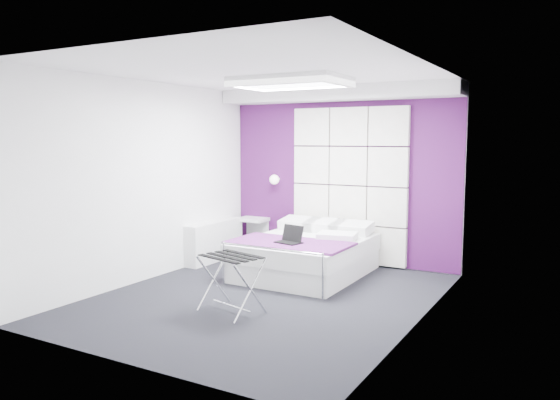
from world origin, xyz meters
name	(u,v)px	position (x,y,z in m)	size (l,w,h in m)	color
floor	(265,297)	(0.00, 0.00, 0.00)	(4.40, 4.40, 0.00)	black
ceiling	(265,72)	(0.00, 0.00, 2.60)	(4.40, 4.40, 0.00)	white
wall_back	(341,176)	(0.00, 2.20, 1.30)	(3.60, 3.60, 0.00)	white
wall_left	(148,181)	(-1.80, 0.00, 1.30)	(4.40, 4.40, 0.00)	white
wall_right	(421,195)	(1.80, 0.00, 1.30)	(4.40, 4.40, 0.00)	white
accent_wall	(341,176)	(0.00, 2.19, 1.30)	(3.58, 0.02, 2.58)	#441048
soffit	(335,93)	(0.00, 1.95, 2.50)	(3.58, 0.50, 0.20)	white
headboard	(349,185)	(0.15, 2.14, 1.17)	(1.80, 0.08, 2.30)	silver
skylight	(290,81)	(0.00, 0.60, 2.55)	(1.36, 0.86, 0.12)	white
wall_lamp	(276,179)	(-1.05, 2.06, 1.22)	(0.15, 0.15, 0.15)	white
radiator	(215,241)	(-1.69, 1.30, 0.30)	(0.22, 1.20, 0.60)	white
bed	(306,255)	(-0.08, 1.20, 0.28)	(1.56, 1.88, 0.66)	white
nightstand	(253,219)	(-1.45, 2.02, 0.56)	(0.46, 0.36, 0.05)	white
luggage_rack	(232,284)	(-0.04, -0.64, 0.31)	(0.62, 0.46, 0.61)	silver
laptop	(290,239)	(-0.05, 0.71, 0.58)	(0.32, 0.23, 0.23)	black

